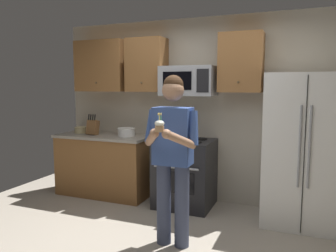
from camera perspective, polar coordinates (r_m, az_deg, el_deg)
name	(u,v)px	position (r m, az deg, el deg)	size (l,w,h in m)	color
ground_plane	(155,252)	(3.55, -2.32, -20.83)	(6.00, 6.00, 0.00)	#9E9384
wall_back	(204,111)	(4.81, 6.18, 2.64)	(4.40, 0.10, 2.60)	#B7AD99
oven_range	(185,173)	(4.62, 2.91, -8.06)	(0.76, 0.70, 0.93)	black
microwave	(188,81)	(4.58, 3.50, 7.71)	(0.74, 0.41, 0.40)	#9EA0A5
refrigerator	(304,150)	(4.26, 22.28, -3.83)	(0.90, 0.75, 1.80)	white
cabinet_row_upper	(151,65)	(4.85, -2.85, 10.39)	(2.78, 0.36, 0.76)	brown
counter_left	(105,164)	(5.20, -10.79, -6.49)	(1.44, 0.66, 0.92)	brown
knife_block	(93,127)	(5.14, -12.77, -0.19)	(0.16, 0.15, 0.32)	brown
bowl_large_white	(126,132)	(4.92, -7.16, -0.99)	(0.26, 0.26, 0.12)	white
bowl_small_colored	(81,130)	(5.40, -14.72, -0.63)	(0.20, 0.20, 0.09)	beige
person	(172,151)	(3.37, 0.77, -4.37)	(0.60, 0.48, 1.76)	#383F59
cupcake	(160,126)	(3.02, -1.47, 0.05)	(0.09, 0.09, 0.17)	#A87F56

